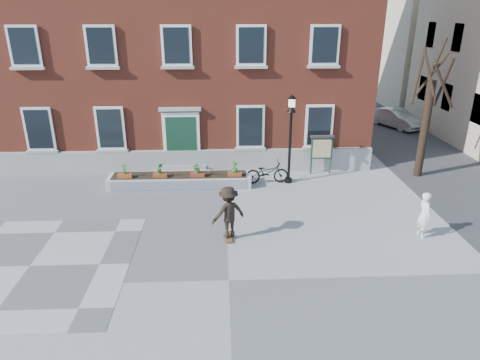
{
  "coord_description": "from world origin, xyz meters",
  "views": [
    {
      "loc": [
        -0.14,
        -10.31,
        7.18
      ],
      "look_at": [
        0.5,
        4.0,
        1.5
      ],
      "focal_mm": 32.0,
      "sensor_mm": 36.0,
      "label": 1
    }
  ],
  "objects_px": {
    "bystander": "(424,215)",
    "notice_board": "(322,148)",
    "parked_car": "(396,118)",
    "skateboarder": "(228,212)",
    "bicycle": "(267,172)",
    "lamp_post": "(291,127)"
  },
  "relations": [
    {
      "from": "parked_car",
      "to": "bystander",
      "type": "height_order",
      "value": "bystander"
    },
    {
      "from": "bystander",
      "to": "notice_board",
      "type": "xyz_separation_m",
      "value": [
        -2.13,
        6.14,
        0.45
      ]
    },
    {
      "from": "lamp_post",
      "to": "skateboarder",
      "type": "xyz_separation_m",
      "value": [
        -2.78,
        -4.97,
        -1.57
      ]
    },
    {
      "from": "bicycle",
      "to": "lamp_post",
      "type": "distance_m",
      "value": 2.26
    },
    {
      "from": "bicycle",
      "to": "lamp_post",
      "type": "bearing_deg",
      "value": -91.68
    },
    {
      "from": "parked_car",
      "to": "bystander",
      "type": "distance_m",
      "value": 15.3
    },
    {
      "from": "bicycle",
      "to": "notice_board",
      "type": "relative_size",
      "value": 1.03
    },
    {
      "from": "lamp_post",
      "to": "notice_board",
      "type": "height_order",
      "value": "lamp_post"
    },
    {
      "from": "bicycle",
      "to": "bystander",
      "type": "relative_size",
      "value": 1.19
    },
    {
      "from": "parked_car",
      "to": "skateboarder",
      "type": "distance_m",
      "value": 18.31
    },
    {
      "from": "lamp_post",
      "to": "notice_board",
      "type": "relative_size",
      "value": 2.1
    },
    {
      "from": "bystander",
      "to": "lamp_post",
      "type": "xyz_separation_m",
      "value": [
        -3.8,
        5.12,
        1.73
      ]
    },
    {
      "from": "bicycle",
      "to": "notice_board",
      "type": "distance_m",
      "value": 2.95
    },
    {
      "from": "lamp_post",
      "to": "notice_board",
      "type": "distance_m",
      "value": 2.33
    },
    {
      "from": "notice_board",
      "to": "lamp_post",
      "type": "bearing_deg",
      "value": -148.51
    },
    {
      "from": "bystander",
      "to": "skateboarder",
      "type": "height_order",
      "value": "skateboarder"
    },
    {
      "from": "parked_car",
      "to": "bicycle",
      "type": "bearing_deg",
      "value": -158.98
    },
    {
      "from": "lamp_post",
      "to": "skateboarder",
      "type": "distance_m",
      "value": 5.91
    },
    {
      "from": "bicycle",
      "to": "bystander",
      "type": "height_order",
      "value": "bystander"
    },
    {
      "from": "parked_car",
      "to": "bystander",
      "type": "xyz_separation_m",
      "value": [
        -4.72,
        -14.55,
        0.2
      ]
    },
    {
      "from": "parked_car",
      "to": "skateboarder",
      "type": "xyz_separation_m",
      "value": [
        -11.3,
        -14.4,
        0.36
      ]
    },
    {
      "from": "parked_car",
      "to": "notice_board",
      "type": "height_order",
      "value": "notice_board"
    }
  ]
}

